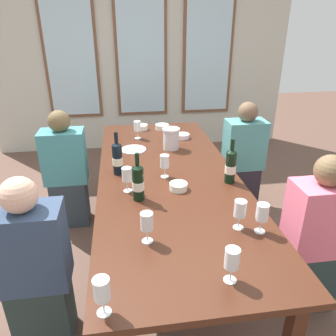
% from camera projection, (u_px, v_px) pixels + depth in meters
% --- Properties ---
extents(ground_plane, '(12.00, 12.00, 0.00)m').
position_uv_depth(ground_plane, '(168.00, 253.00, 2.77)').
color(ground_plane, brown).
extents(back_wall_with_windows, '(4.24, 0.10, 2.90)m').
position_uv_depth(back_wall_with_windows, '(141.00, 47.00, 4.50)').
color(back_wall_with_windows, beige).
rests_on(back_wall_with_windows, ground).
extents(dining_table, '(1.04, 2.62, 0.74)m').
position_uv_depth(dining_table, '(168.00, 182.00, 2.48)').
color(dining_table, '#452215').
rests_on(dining_table, ground).
extents(white_plate_0, '(0.23, 0.23, 0.01)m').
position_uv_depth(white_plate_0, '(133.00, 150.00, 2.91)').
color(white_plate_0, white).
rests_on(white_plate_0, dining_table).
extents(metal_pitcher, '(0.16, 0.16, 0.19)m').
position_uv_depth(metal_pitcher, '(171.00, 138.00, 2.91)').
color(metal_pitcher, silver).
rests_on(metal_pitcher, dining_table).
extents(wine_bottle_0, '(0.08, 0.08, 0.33)m').
position_uv_depth(wine_bottle_0, '(231.00, 166.00, 2.29)').
color(wine_bottle_0, black).
rests_on(wine_bottle_0, dining_table).
extents(wine_bottle_1, '(0.08, 0.08, 0.32)m').
position_uv_depth(wine_bottle_1, '(138.00, 182.00, 2.07)').
color(wine_bottle_1, black).
rests_on(wine_bottle_1, dining_table).
extents(wine_bottle_2, '(0.08, 0.08, 0.33)m').
position_uv_depth(wine_bottle_2, '(118.00, 158.00, 2.42)').
color(wine_bottle_2, black).
rests_on(wine_bottle_2, dining_table).
extents(tasting_bowl_0, '(0.12, 0.12, 0.05)m').
position_uv_depth(tasting_bowl_0, '(178.00, 186.00, 2.23)').
color(tasting_bowl_0, white).
rests_on(tasting_bowl_0, dining_table).
extents(tasting_bowl_1, '(0.14, 0.14, 0.05)m').
position_uv_depth(tasting_bowl_1, '(162.00, 127.00, 3.46)').
color(tasting_bowl_1, white).
rests_on(tasting_bowl_1, dining_table).
extents(tasting_bowl_2, '(0.13, 0.13, 0.04)m').
position_uv_depth(tasting_bowl_2, '(183.00, 136.00, 3.19)').
color(tasting_bowl_2, white).
rests_on(tasting_bowl_2, dining_table).
extents(tasting_bowl_3, '(0.13, 0.13, 0.05)m').
position_uv_depth(tasting_bowl_3, '(141.00, 127.00, 3.44)').
color(tasting_bowl_3, white).
rests_on(tasting_bowl_3, dining_table).
extents(wine_glass_0, '(0.07, 0.07, 0.17)m').
position_uv_depth(wine_glass_0, '(232.00, 259.00, 1.42)').
color(wine_glass_0, white).
rests_on(wine_glass_0, dining_table).
extents(wine_glass_1, '(0.07, 0.07, 0.17)m').
position_uv_depth(wine_glass_1, '(262.00, 213.00, 1.75)').
color(wine_glass_1, white).
rests_on(wine_glass_1, dining_table).
extents(wine_glass_2, '(0.07, 0.07, 0.17)m').
position_uv_depth(wine_glass_2, '(147.00, 223.00, 1.67)').
color(wine_glass_2, white).
rests_on(wine_glass_2, dining_table).
extents(wine_glass_3, '(0.07, 0.07, 0.17)m').
position_uv_depth(wine_glass_3, '(165.00, 162.00, 2.37)').
color(wine_glass_3, white).
rests_on(wine_glass_3, dining_table).
extents(wine_glass_4, '(0.07, 0.07, 0.17)m').
position_uv_depth(wine_glass_4, '(137.00, 127.00, 3.15)').
color(wine_glass_4, white).
rests_on(wine_glass_4, dining_table).
extents(wine_glass_5, '(0.07, 0.07, 0.17)m').
position_uv_depth(wine_glass_5, '(102.00, 291.00, 1.26)').
color(wine_glass_5, white).
rests_on(wine_glass_5, dining_table).
extents(wine_glass_6, '(0.07, 0.07, 0.17)m').
position_uv_depth(wine_glass_6, '(127.00, 176.00, 2.17)').
color(wine_glass_6, white).
rests_on(wine_glass_6, dining_table).
extents(wine_glass_7, '(0.07, 0.07, 0.17)m').
position_uv_depth(wine_glass_7, '(240.00, 210.00, 1.79)').
color(wine_glass_7, white).
rests_on(wine_glass_7, dining_table).
extents(seated_person_0, '(0.38, 0.24, 1.11)m').
position_uv_depth(seated_person_0, '(35.00, 271.00, 1.82)').
color(seated_person_0, '#273634').
rests_on(seated_person_0, ground).
extents(seated_person_1, '(0.38, 0.24, 1.11)m').
position_uv_depth(seated_person_1, '(315.00, 240.00, 2.08)').
color(seated_person_1, '#263637').
rests_on(seated_person_1, ground).
extents(seated_person_2, '(0.38, 0.24, 1.11)m').
position_uv_depth(seated_person_2, '(66.00, 173.00, 2.98)').
color(seated_person_2, '#2D3941').
rests_on(seated_person_2, ground).
extents(seated_person_3, '(0.38, 0.24, 1.11)m').
position_uv_depth(seated_person_3, '(243.00, 160.00, 3.25)').
color(seated_person_3, '#2A242D').
rests_on(seated_person_3, ground).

